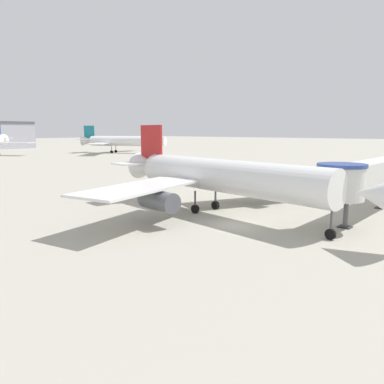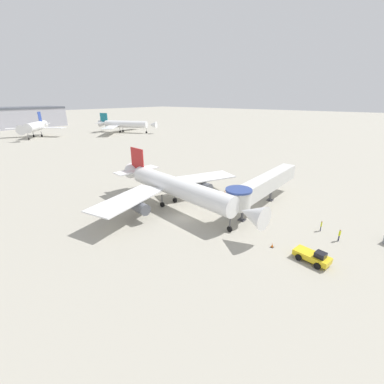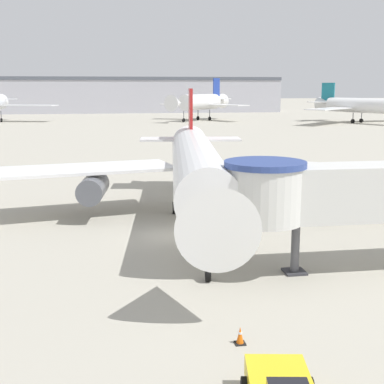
{
  "view_description": "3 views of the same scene",
  "coord_description": "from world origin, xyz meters",
  "views": [
    {
      "loc": [
        -28.28,
        -18.95,
        8.68
      ],
      "look_at": [
        -3.38,
        2.48,
        3.28
      ],
      "focal_mm": 35.0,
      "sensor_mm": 36.0,
      "label": 1
    },
    {
      "loc": [
        -29.24,
        -25.29,
        19.04
      ],
      "look_at": [
        3.05,
        0.44,
        3.77
      ],
      "focal_mm": 24.0,
      "sensor_mm": 36.0,
      "label": 2
    },
    {
      "loc": [
        -4.01,
        -33.21,
        9.53
      ],
      "look_at": [
        1.35,
        -1.8,
        3.23
      ],
      "focal_mm": 50.0,
      "sensor_mm": 36.0,
      "label": 3
    }
  ],
  "objects": [
    {
      "name": "main_airplane",
      "position": [
        2.64,
        3.83,
        3.97
      ],
      "size": [
        31.56,
        32.9,
        9.37
      ],
      "rotation": [
        0.0,
        0.0,
        -0.13
      ],
      "color": "white",
      "rests_on": "ground_plane"
    },
    {
      "name": "traffic_cone_near_nose",
      "position": [
        0.92,
        -15.12,
        0.32
      ],
      "size": [
        0.41,
        0.41,
        0.68
      ],
      "color": "black",
      "rests_on": "ground_plane"
    },
    {
      "name": "terminal_building",
      "position": [
        -14.13,
        175.0,
        6.55
      ],
      "size": [
        155.58,
        23.79,
        13.07
      ],
      "color": "#A8A8B2",
      "rests_on": "ground_plane"
    },
    {
      "name": "background_jet_blue_tail",
      "position": [
        24.37,
        118.02,
        5.25
      ],
      "size": [
        23.69,
        23.72,
        12.03
      ],
      "rotation": [
        0.0,
        0.0,
        -0.74
      ],
      "color": "white",
      "rests_on": "ground_plane"
    },
    {
      "name": "background_jet_teal_tail",
      "position": [
        64.61,
        98.77,
        4.65
      ],
      "size": [
        37.04,
        34.63,
        10.62
      ],
      "rotation": [
        0.0,
        0.0,
        0.42
      ],
      "color": "white",
      "rests_on": "ground_plane"
    },
    {
      "name": "traffic_cone_starboard_wing",
      "position": [
        14.82,
        0.94,
        0.33
      ],
      "size": [
        0.42,
        0.42,
        0.69
      ],
      "color": "black",
      "rests_on": "ground_plane"
    },
    {
      "name": "ground_plane",
      "position": [
        0.0,
        0.0,
        0.0
      ],
      "size": [
        800.0,
        800.0,
        0.0
      ],
      "primitive_type": "plane",
      "color": "#A8A393"
    }
  ]
}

